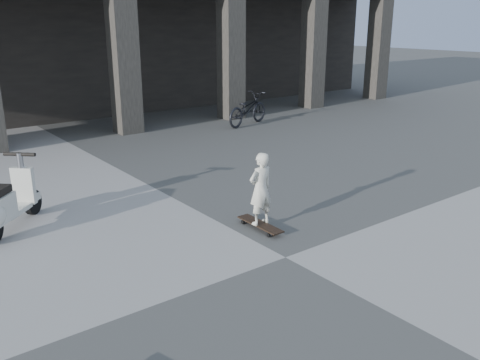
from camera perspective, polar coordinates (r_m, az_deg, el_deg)
ground at (r=6.85m, az=5.13°, el=-8.65°), size 90.00×90.00×0.00m
longboard at (r=7.68m, az=2.27°, el=-5.03°), size 0.21×0.88×0.09m
child at (r=7.48m, az=2.32°, el=-1.00°), size 0.41×0.27×1.10m
scooter at (r=8.11m, az=-25.17°, el=-2.80°), size 1.17×1.22×1.08m
bicycle at (r=15.22m, az=0.85°, el=7.96°), size 1.92×1.15×0.95m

